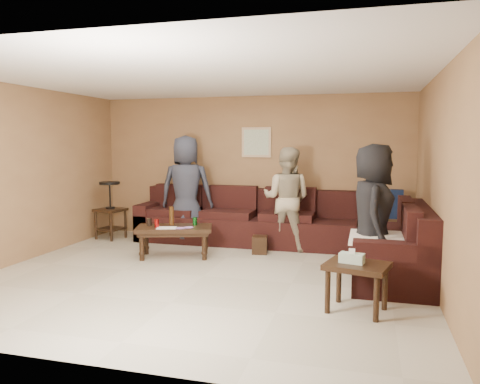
{
  "coord_description": "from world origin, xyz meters",
  "views": [
    {
      "loc": [
        1.99,
        -5.49,
        1.7
      ],
      "look_at": [
        0.25,
        0.85,
        1.0
      ],
      "focal_mm": 35.0,
      "sensor_mm": 36.0,
      "label": 1
    }
  ],
  "objects": [
    {
      "name": "person_right",
      "position": [
        2.06,
        0.31,
        0.84
      ],
      "size": [
        0.56,
        0.84,
        1.68
      ],
      "primitive_type": "imported",
      "rotation": [
        0.0,
        0.0,
        1.6
      ],
      "color": "black",
      "rests_on": "ground"
    },
    {
      "name": "side_table_right",
      "position": [
        1.9,
        -0.77,
        0.43
      ],
      "size": [
        0.7,
        0.62,
        0.64
      ],
      "rotation": [
        0.0,
        0.0,
        -0.24
      ],
      "color": "black",
      "rests_on": "ground"
    },
    {
      "name": "sectional_sofa",
      "position": [
        0.81,
        1.52,
        0.33
      ],
      "size": [
        4.65,
        2.9,
        0.97
      ],
      "color": "black",
      "rests_on": "ground"
    },
    {
      "name": "end_table_left",
      "position": [
        -2.38,
        1.78,
        0.53
      ],
      "size": [
        0.53,
        0.53,
        1.01
      ],
      "rotation": [
        0.0,
        0.0,
        -0.22
      ],
      "color": "black",
      "rests_on": "ground"
    },
    {
      "name": "person_middle",
      "position": [
        0.76,
        1.81,
        0.81
      ],
      "size": [
        0.85,
        0.7,
        1.63
      ],
      "primitive_type": "imported",
      "rotation": [
        0.0,
        0.0,
        3.03
      ],
      "color": "tan",
      "rests_on": "ground"
    },
    {
      "name": "coffee_table",
      "position": [
        -0.76,
        0.83,
        0.39
      ],
      "size": [
        1.22,
        0.86,
        0.74
      ],
      "rotation": [
        0.0,
        0.0,
        0.31
      ],
      "color": "black",
      "rests_on": "ground"
    },
    {
      "name": "person_left",
      "position": [
        -0.98,
        1.87,
        0.91
      ],
      "size": [
        0.97,
        0.71,
        1.82
      ],
      "primitive_type": "imported",
      "rotation": [
        0.0,
        0.0,
        3.3
      ],
      "color": "#272B37",
      "rests_on": "ground"
    },
    {
      "name": "room",
      "position": [
        0.0,
        0.0,
        1.66
      ],
      "size": [
        5.6,
        5.5,
        2.5
      ],
      "color": "#B6B19A",
      "rests_on": "ground"
    },
    {
      "name": "waste_bin",
      "position": [
        0.42,
        1.38,
        0.14
      ],
      "size": [
        0.26,
        0.26,
        0.27
      ],
      "primitive_type": "cube",
      "rotation": [
        0.0,
        0.0,
        0.15
      ],
      "color": "black",
      "rests_on": "ground"
    },
    {
      "name": "wall_art",
      "position": [
        0.1,
        2.48,
        1.7
      ],
      "size": [
        0.52,
        0.04,
        0.52
      ],
      "color": "tan",
      "rests_on": "ground"
    }
  ]
}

